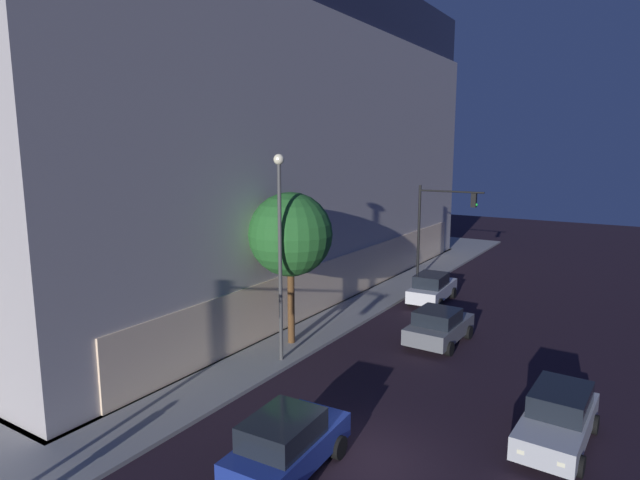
% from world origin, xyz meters
% --- Properties ---
extents(ground_plane, '(120.00, 120.00, 0.00)m').
position_xyz_m(ground_plane, '(0.00, 0.00, 0.00)').
color(ground_plane, black).
extents(modern_building, '(38.24, 21.52, 19.71)m').
position_xyz_m(modern_building, '(14.49, 19.34, 9.77)').
color(modern_building, '#4C4C51').
rests_on(modern_building, ground).
extents(traffic_light_far_corner, '(0.32, 4.40, 6.51)m').
position_xyz_m(traffic_light_far_corner, '(21.34, 5.72, 4.52)').
color(traffic_light_far_corner, black).
rests_on(traffic_light_far_corner, sidewalk_corner).
extents(street_lamp_sidewalk, '(0.44, 0.44, 8.70)m').
position_xyz_m(street_lamp_sidewalk, '(4.64, 6.52, 5.55)').
color(street_lamp_sidewalk, '#444444').
rests_on(street_lamp_sidewalk, sidewalk_corner).
extents(sidewalk_tree, '(3.81, 3.81, 7.02)m').
position_xyz_m(sidewalk_tree, '(6.54, 7.34, 5.24)').
color(sidewalk_tree, brown).
rests_on(sidewalk_tree, sidewalk_corner).
extents(car_blue, '(4.23, 2.23, 1.80)m').
position_xyz_m(car_blue, '(-1.64, 1.72, 0.92)').
color(car_blue, navy).
rests_on(car_blue, ground).
extents(car_silver, '(4.53, 2.13, 1.71)m').
position_xyz_m(car_silver, '(4.11, -4.47, 0.86)').
color(car_silver, '#B7BABF').
rests_on(car_silver, ground).
extents(car_grey, '(4.21, 2.32, 1.68)m').
position_xyz_m(car_grey, '(10.47, 1.63, 0.84)').
color(car_grey, slate).
rests_on(car_grey, ground).
extents(car_white, '(4.57, 2.17, 1.77)m').
position_xyz_m(car_white, '(16.81, 4.33, 0.89)').
color(car_white, silver).
rests_on(car_white, ground).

